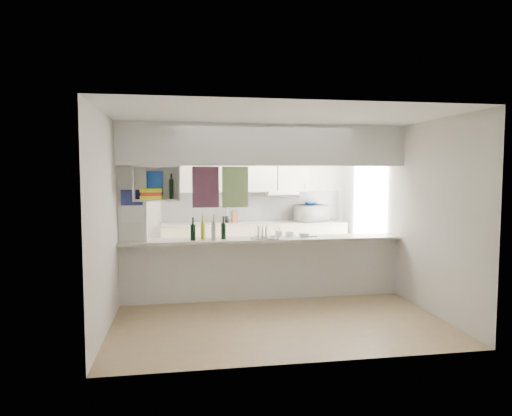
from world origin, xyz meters
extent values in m
plane|color=#9A7E59|center=(0.00, 0.00, 0.00)|extent=(4.80, 4.80, 0.00)
plane|color=white|center=(0.00, 0.00, 2.60)|extent=(4.80, 4.80, 0.00)
plane|color=silver|center=(0.00, 2.40, 1.30)|extent=(4.20, 0.00, 4.20)
plane|color=silver|center=(-2.10, 0.00, 1.30)|extent=(0.00, 4.80, 4.80)
plane|color=silver|center=(2.10, 0.00, 1.30)|extent=(0.00, 4.80, 4.80)
cube|color=silver|center=(0.00, 0.00, 0.44)|extent=(4.20, 0.15, 0.88)
cube|color=beige|center=(0.00, 0.00, 0.90)|extent=(4.20, 0.50, 0.04)
cube|color=white|center=(0.00, 0.00, 2.30)|extent=(4.20, 0.50, 0.60)
cube|color=silver|center=(-1.90, 0.00, 1.30)|extent=(0.40, 0.18, 2.60)
cube|color=#191E4C|center=(-1.90, -0.10, 1.55)|extent=(0.30, 0.01, 0.22)
cube|color=white|center=(-1.90, -0.10, 1.32)|extent=(0.30, 0.01, 0.24)
cube|color=#32162D|center=(-0.85, 0.22, 1.68)|extent=(0.40, 0.02, 0.62)
cube|color=#186E69|center=(-0.40, 0.22, 1.68)|extent=(0.40, 0.02, 0.62)
cube|color=white|center=(-1.55, -0.10, 1.51)|extent=(0.65, 0.35, 0.02)
cube|color=white|center=(-1.55, -0.10, 1.99)|extent=(0.65, 0.35, 0.02)
cube|color=white|center=(-1.55, 0.06, 1.75)|extent=(0.65, 0.02, 0.50)
cube|color=white|center=(-1.86, -0.10, 1.75)|extent=(0.02, 0.35, 0.50)
cube|color=white|center=(-1.24, -0.10, 1.75)|extent=(0.02, 0.35, 0.50)
cube|color=yellow|center=(-1.63, -0.10, 1.55)|extent=(0.30, 0.24, 0.05)
cube|color=#B03217|center=(-1.63, -0.10, 1.60)|extent=(0.28, 0.22, 0.05)
cube|color=yellow|center=(-1.63, -0.10, 1.65)|extent=(0.30, 0.24, 0.05)
cube|color=navy|center=(-1.60, 0.02, 1.75)|extent=(0.26, 0.02, 0.34)
cylinder|color=black|center=(-1.35, -0.10, 1.67)|extent=(0.06, 0.06, 0.28)
cube|color=#EDE6C9|center=(0.20, 2.10, 0.45)|extent=(3.60, 0.60, 0.90)
cube|color=beige|center=(0.20, 2.10, 0.91)|extent=(3.60, 0.63, 0.03)
cube|color=silver|center=(0.20, 2.38, 1.22)|extent=(3.60, 0.03, 0.60)
cube|color=#EDE6C9|center=(0.00, 2.23, 1.88)|extent=(2.62, 0.34, 0.72)
cube|color=white|center=(0.75, 2.16, 1.48)|extent=(0.60, 0.46, 0.12)
cube|color=silver|center=(0.75, 1.93, 1.45)|extent=(0.60, 0.02, 0.05)
imported|color=white|center=(1.36, 2.11, 1.09)|extent=(0.69, 0.55, 0.33)
imported|color=navy|center=(1.35, 2.15, 1.28)|extent=(0.25, 0.25, 0.06)
cube|color=silver|center=(0.02, -0.05, 0.93)|extent=(0.49, 0.42, 0.01)
cylinder|color=white|center=(-0.08, -0.03, 1.04)|extent=(0.07, 0.21, 0.21)
cylinder|color=white|center=(-0.02, -0.04, 1.04)|extent=(0.07, 0.21, 0.21)
cylinder|color=white|center=(0.04, -0.06, 1.04)|extent=(0.07, 0.21, 0.21)
imported|color=white|center=(0.22, -0.04, 0.98)|extent=(0.13, 0.13, 0.09)
cylinder|color=black|center=(-1.05, -0.08, 1.04)|extent=(0.07, 0.07, 0.23)
cylinder|color=black|center=(-1.05, -0.08, 1.20)|extent=(0.03, 0.03, 0.11)
cylinder|color=#969C1A|center=(-0.90, 0.00, 1.04)|extent=(0.07, 0.07, 0.25)
cylinder|color=#969C1A|center=(-0.90, 0.00, 1.22)|extent=(0.03, 0.03, 0.11)
cylinder|color=silver|center=(-0.75, -0.08, 1.05)|extent=(0.07, 0.07, 0.26)
cylinder|color=silver|center=(-0.75, -0.08, 1.24)|extent=(0.03, 0.03, 0.11)
cylinder|color=black|center=(-0.60, 0.00, 1.04)|extent=(0.07, 0.07, 0.23)
cylinder|color=black|center=(-0.60, 0.00, 1.20)|extent=(0.03, 0.03, 0.11)
cylinder|color=silver|center=(0.42, 0.09, 0.96)|extent=(0.14, 0.14, 0.07)
cube|color=silver|center=(0.62, -0.01, 0.95)|extent=(0.14, 0.10, 0.06)
cube|color=black|center=(0.77, 0.02, 0.93)|extent=(0.14, 0.07, 0.01)
cylinder|color=black|center=(-0.34, 2.15, 0.99)|extent=(0.09, 0.09, 0.13)
cube|color=brown|center=(-0.18, 2.18, 1.03)|extent=(0.12, 0.10, 0.22)
camera|label=1|loc=(-1.20, -6.68, 1.90)|focal=32.00mm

